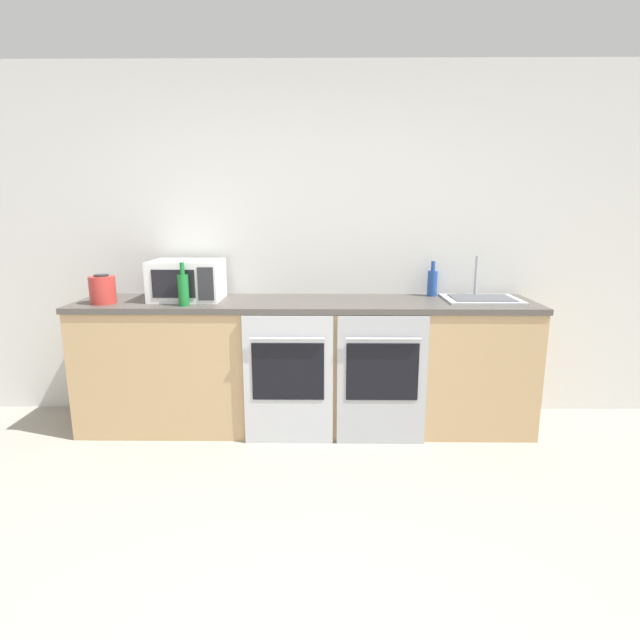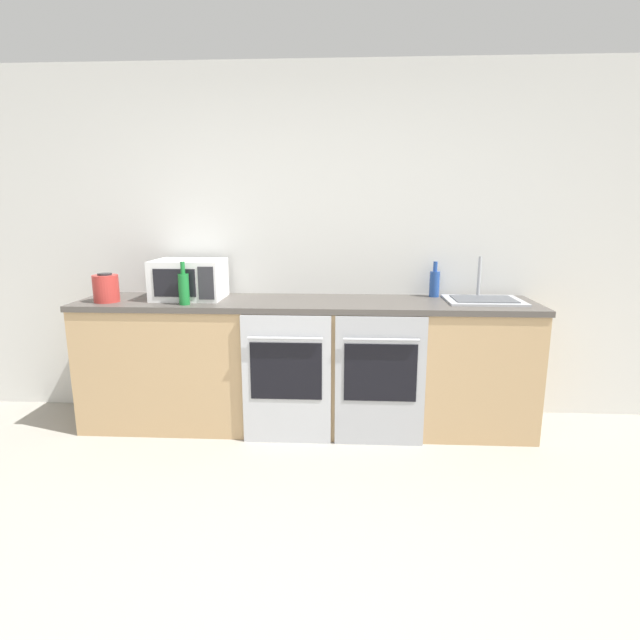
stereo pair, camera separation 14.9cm
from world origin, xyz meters
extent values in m
cube|color=silver|center=(0.00, 2.40, 1.30)|extent=(10.00, 0.06, 2.60)
cube|color=tan|center=(0.00, 2.07, 0.45)|extent=(3.21, 0.60, 0.89)
cube|color=#4C4742|center=(0.00, 2.07, 0.91)|extent=(3.23, 0.62, 0.04)
cube|color=#B7BABF|center=(-0.10, 1.76, 0.45)|extent=(0.60, 0.03, 0.89)
cube|color=black|center=(-0.10, 1.74, 0.52)|extent=(0.48, 0.01, 0.39)
cylinder|color=#B7BABF|center=(-0.10, 1.72, 0.75)|extent=(0.49, 0.02, 0.02)
cube|color=#A8AAAF|center=(0.52, 1.76, 0.45)|extent=(0.60, 0.03, 0.89)
cube|color=black|center=(0.52, 1.74, 0.52)|extent=(0.48, 0.01, 0.39)
cylinder|color=#A8AAAF|center=(0.52, 1.72, 0.75)|extent=(0.49, 0.02, 0.02)
cube|color=silver|center=(-0.84, 2.12, 1.08)|extent=(0.49, 0.38, 0.28)
cube|color=black|center=(-0.89, 1.92, 1.08)|extent=(0.29, 0.01, 0.19)
cube|color=#2D2D33|center=(-0.67, 1.92, 1.08)|extent=(0.11, 0.01, 0.22)
cylinder|color=#19722D|center=(-0.81, 1.87, 1.04)|extent=(0.07, 0.07, 0.21)
cylinder|color=#19722D|center=(-0.81, 1.87, 1.19)|extent=(0.03, 0.03, 0.08)
cylinder|color=#234793|center=(0.94, 2.29, 1.03)|extent=(0.07, 0.07, 0.19)
cylinder|color=#234793|center=(0.94, 2.29, 1.16)|extent=(0.03, 0.03, 0.07)
cylinder|color=#B2332D|center=(-1.38, 1.95, 1.03)|extent=(0.17, 0.17, 0.19)
cylinder|color=#262628|center=(-1.38, 1.95, 1.13)|extent=(0.10, 0.10, 0.01)
cube|color=#A8AAAF|center=(1.25, 2.10, 0.94)|extent=(0.52, 0.40, 0.01)
cube|color=#4C4F54|center=(1.25, 2.10, 0.95)|extent=(0.42, 0.29, 0.01)
cylinder|color=#A8AAAF|center=(1.25, 2.27, 1.09)|extent=(0.02, 0.02, 0.29)
camera|label=1|loc=(0.14, -1.41, 1.56)|focal=28.00mm
camera|label=2|loc=(0.29, -1.40, 1.56)|focal=28.00mm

